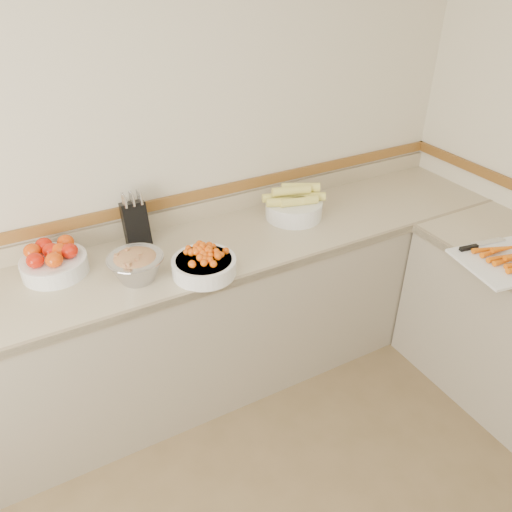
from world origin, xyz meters
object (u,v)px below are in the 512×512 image
knife_block (135,223)px  corn_bowl (294,205)px  tomato_bowl (54,261)px  cherry_tomato_bowl (204,263)px  rhubarb_bowl (136,265)px  cutting_board (511,260)px

knife_block → corn_bowl: size_ratio=0.83×
tomato_bowl → cherry_tomato_bowl: (0.62, -0.35, -0.01)m
rhubarb_bowl → cherry_tomato_bowl: bearing=-20.2°
knife_block → corn_bowl: 0.89m
knife_block → cutting_board: knife_block is taller
rhubarb_bowl → cutting_board: bearing=-24.1°
cherry_tomato_bowl → rhubarb_bowl: 0.31m
knife_block → corn_bowl: (0.87, -0.14, -0.05)m
cutting_board → cherry_tomato_bowl: bearing=155.1°
tomato_bowl → cutting_board: (1.99, -0.98, -0.05)m
cherry_tomato_bowl → corn_bowl: corn_bowl is taller
cutting_board → knife_block: bearing=145.6°
corn_bowl → rhubarb_bowl: bearing=-169.4°
cherry_tomato_bowl → cutting_board: 1.51m
knife_block → tomato_bowl: bearing=-168.9°
knife_block → tomato_bowl: (-0.43, -0.08, -0.05)m
rhubarb_bowl → corn_bowl: bearing=10.6°
knife_block → corn_bowl: bearing=-9.1°
knife_block → cutting_board: size_ratio=0.56×
cherry_tomato_bowl → cutting_board: size_ratio=0.58×
tomato_bowl → knife_block: bearing=11.1°
cherry_tomato_bowl → rhubarb_bowl: cherry_tomato_bowl is taller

